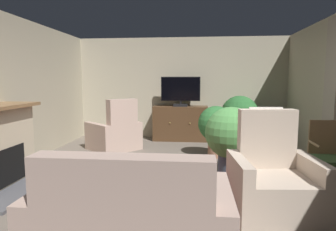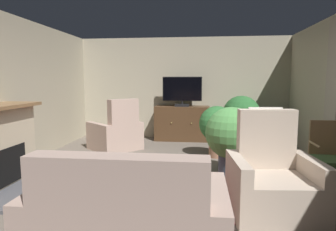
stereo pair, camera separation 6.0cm
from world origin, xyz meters
name	(u,v)px [view 1 (the left image)]	position (x,y,z in m)	size (l,w,h in m)	color
ground_plane	(168,184)	(0.00, 0.00, -0.02)	(5.97, 7.54, 0.04)	#665B51
wall_back	(181,88)	(0.00, 3.52, 1.31)	(5.97, 0.10, 2.62)	#B2A88E
curtain_panel_far	(333,85)	(2.62, 0.85, 1.44)	(0.10, 0.44, 2.20)	#B2A393
rug_central	(163,192)	(-0.03, -0.38, 0.01)	(2.48, 1.66, 0.01)	#9E474C
tv_cabinet	(181,124)	(0.01, 3.17, 0.41)	(1.37, 0.58, 0.87)	#352315
television	(181,91)	(0.01, 3.12, 1.26)	(0.98, 0.20, 0.74)	black
coffee_table	(159,176)	(-0.03, -0.75, 0.36)	(0.92, 0.51, 0.41)	brown
tv_remote	(170,173)	(0.12, -0.84, 0.42)	(0.17, 0.05, 0.02)	black
folded_newspaper	(172,173)	(0.14, -0.82, 0.41)	(0.30, 0.22, 0.01)	silver
sofa_floral	(133,229)	(-0.07, -2.01, 0.33)	(1.56, 0.92, 1.01)	#BC9E8E
armchair_angled_to_table	(273,182)	(1.30, -0.85, 0.36)	(1.01, 0.94, 1.19)	#C6B29E
armchair_in_far_corner	(115,135)	(-1.36, 1.97, 0.34)	(1.29, 1.30, 1.13)	#BC9E8E
side_chair_tucked_against_wall	(328,155)	(2.20, -0.12, 0.51)	(0.47, 0.50, 0.97)	#4C703D
potted_plant_leafy_by_curtain	(240,115)	(1.44, 2.92, 0.69)	(0.90, 0.90, 1.15)	slate
potted_plant_on_hearth_side	(216,126)	(0.80, 1.58, 0.62)	(0.70, 0.70, 1.02)	#99664C
potted_plant_small_fern_corner	(231,135)	(0.96, 0.44, 0.65)	(0.82, 0.82, 1.10)	#3D4C5B
cat	(84,191)	(-1.03, -0.65, 0.09)	(0.48, 0.56, 0.19)	#2D2D33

